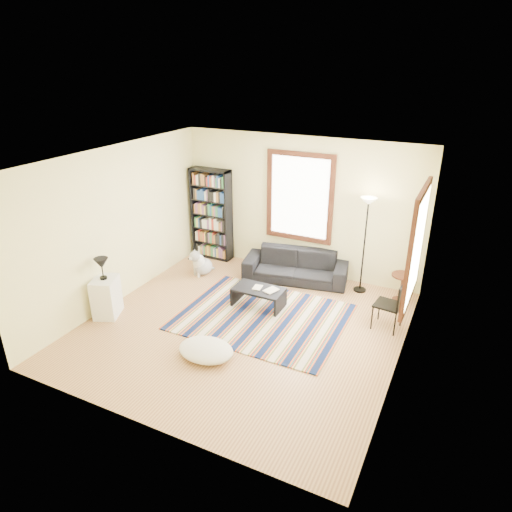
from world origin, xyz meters
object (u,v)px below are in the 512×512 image
at_px(coffee_table, 259,297).
at_px(folding_chair, 388,305).
at_px(white_cabinet, 106,297).
at_px(side_table, 401,288).
at_px(floor_lamp, 364,246).
at_px(dog, 203,262).
at_px(sofa, 296,266).
at_px(bookshelf, 212,214).
at_px(floor_cushion, 206,350).

distance_m(coffee_table, folding_chair, 2.25).
bearing_deg(white_cabinet, side_table, 8.75).
height_order(coffee_table, side_table, side_table).
xyz_separation_m(coffee_table, floor_lamp, (1.50, 1.41, 0.75)).
relative_size(folding_chair, dog, 1.54).
relative_size(sofa, coffee_table, 2.28).
xyz_separation_m(sofa, side_table, (2.07, 0.01, -0.03)).
xyz_separation_m(sofa, bookshelf, (-2.10, 0.27, 0.70)).
relative_size(sofa, white_cabinet, 2.94).
xyz_separation_m(floor_lamp, folding_chair, (0.72, -1.11, -0.50)).
xyz_separation_m(folding_chair, dog, (-3.83, 0.41, -0.15)).
xyz_separation_m(coffee_table, floor_cushion, (-0.05, -1.71, -0.07)).
bearing_deg(floor_cushion, side_table, 52.55).
bearing_deg(sofa, floor_cushion, -105.58).
height_order(floor_cushion, dog, dog).
relative_size(floor_cushion, floor_lamp, 0.47).
relative_size(floor_cushion, folding_chair, 1.02).
distance_m(side_table, folding_chair, 1.04).
relative_size(bookshelf, side_table, 3.70).
xyz_separation_m(sofa, dog, (-1.81, -0.61, -0.02)).
distance_m(floor_lamp, side_table, 1.02).
relative_size(coffee_table, floor_cushion, 1.03).
bearing_deg(sofa, side_table, -10.46).
bearing_deg(side_table, white_cabinet, -148.60).
height_order(bookshelf, coffee_table, bookshelf).
bearing_deg(side_table, floor_lamp, 173.53).
xyz_separation_m(floor_cushion, floor_lamp, (1.55, 3.12, 0.82)).
xyz_separation_m(side_table, dog, (-3.88, -0.62, 0.01)).
height_order(sofa, dog, sofa).
distance_m(folding_chair, dog, 3.85).
height_order(sofa, side_table, sofa).
height_order(folding_chair, dog, folding_chair).
bearing_deg(dog, side_table, 32.63).
distance_m(sofa, side_table, 2.07).
relative_size(side_table, white_cabinet, 0.77).
distance_m(bookshelf, floor_lamp, 3.41).
height_order(side_table, folding_chair, folding_chair).
distance_m(side_table, dog, 3.93).
xyz_separation_m(bookshelf, dog, (0.29, -0.88, -0.72)).
height_order(floor_lamp, side_table, floor_lamp).
xyz_separation_m(floor_lamp, white_cabinet, (-3.73, -2.83, -0.58)).
bearing_deg(coffee_table, bookshelf, 140.32).
relative_size(sofa, dog, 3.68).
xyz_separation_m(bookshelf, folding_chair, (4.12, -1.28, -0.57)).
xyz_separation_m(coffee_table, white_cabinet, (-2.23, -1.42, 0.17)).
distance_m(floor_cushion, dog, 2.88).
height_order(sofa, coffee_table, sofa).
height_order(coffee_table, floor_lamp, floor_lamp).
relative_size(side_table, folding_chair, 0.63).
relative_size(coffee_table, floor_lamp, 0.48).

